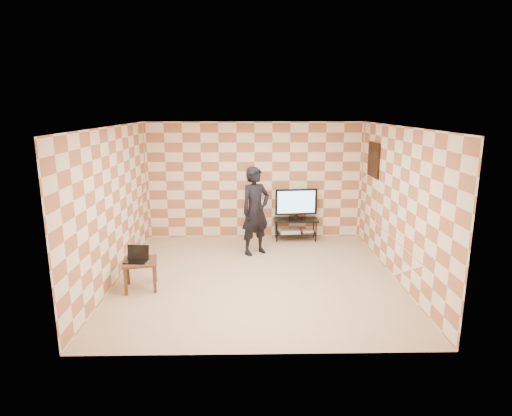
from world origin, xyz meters
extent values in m
plane|color=tan|center=(0.00, 0.00, 0.00)|extent=(5.00, 5.00, 0.00)
cube|color=beige|center=(0.00, 2.50, 1.35)|extent=(5.00, 0.02, 2.70)
cube|color=beige|center=(0.00, -2.50, 1.35)|extent=(5.00, 0.02, 2.70)
cube|color=beige|center=(-2.50, 0.00, 1.35)|extent=(0.02, 5.00, 2.70)
cube|color=beige|center=(2.50, 0.00, 1.35)|extent=(0.02, 5.00, 2.70)
cube|color=white|center=(0.00, 0.00, 2.70)|extent=(5.00, 5.00, 0.02)
cube|color=black|center=(2.47, 1.55, 1.95)|extent=(0.04, 0.72, 0.72)
cube|color=black|center=(2.47, 1.55, 1.95)|extent=(0.04, 0.03, 0.68)
cube|color=black|center=(2.47, 1.55, 1.95)|extent=(0.04, 0.68, 0.03)
cube|color=black|center=(0.95, 2.23, 0.48)|extent=(1.02, 0.46, 0.04)
cube|color=black|center=(0.95, 2.23, 0.16)|extent=(0.91, 0.41, 0.03)
cylinder|color=black|center=(0.51, 2.05, 0.25)|extent=(0.03, 0.03, 0.50)
cylinder|color=black|center=(0.51, 2.41, 0.25)|extent=(0.03, 0.03, 0.50)
cylinder|color=black|center=(1.40, 2.05, 0.25)|extent=(0.03, 0.03, 0.50)
cylinder|color=black|center=(1.40, 2.41, 0.25)|extent=(0.03, 0.03, 0.50)
cube|color=black|center=(0.95, 2.23, 0.52)|extent=(0.30, 0.21, 0.03)
cube|color=black|center=(0.95, 2.23, 0.57)|extent=(0.08, 0.06, 0.08)
cube|color=black|center=(0.95, 2.23, 0.91)|extent=(0.97, 0.16, 0.59)
cube|color=#78BBF4|center=(0.95, 2.20, 0.91)|extent=(0.86, 0.09, 0.51)
cube|color=silver|center=(0.81, 2.23, 0.21)|extent=(0.49, 0.38, 0.08)
cube|color=silver|center=(1.23, 2.26, 0.20)|extent=(0.27, 0.21, 0.06)
cube|color=#3E2516|center=(-1.98, -0.46, 0.48)|extent=(0.65, 0.65, 0.04)
cube|color=#3E2516|center=(-2.16, -0.73, 0.23)|extent=(0.06, 0.06, 0.46)
cube|color=#3E2516|center=(-2.25, -0.28, 0.23)|extent=(0.06, 0.06, 0.46)
cube|color=#3E2516|center=(-1.71, -0.64, 0.23)|extent=(0.06, 0.06, 0.46)
cube|color=#3E2516|center=(-1.80, -0.19, 0.23)|extent=(0.06, 0.06, 0.46)
cube|color=black|center=(-2.03, -0.52, 0.51)|extent=(0.39, 0.29, 0.02)
cube|color=black|center=(-2.02, -0.39, 0.63)|extent=(0.37, 0.09, 0.24)
imported|color=black|center=(0.00, 1.30, 0.92)|extent=(0.80, 0.74, 1.84)
camera|label=1|loc=(-0.15, -7.29, 3.02)|focal=30.00mm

